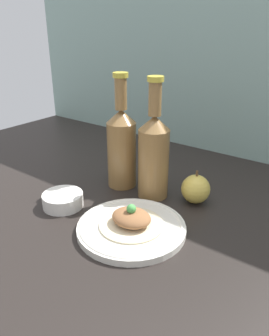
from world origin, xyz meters
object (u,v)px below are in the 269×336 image
at_px(plate, 131,227).
at_px(dipping_bowl, 63,200).
at_px(cider_bottle_left, 122,145).
at_px(apple, 196,189).
at_px(plated_food, 131,219).
at_px(cider_bottle_right, 154,153).

bearing_deg(plate, dipping_bowl, -175.36).
bearing_deg(cider_bottle_left, apple, 9.17).
relative_size(plate, apple, 2.75).
xyz_separation_m(cider_bottle_left, dipping_bowl, (-0.04, -0.18, -0.10)).
bearing_deg(dipping_bowl, cider_bottle_left, 76.97).
bearing_deg(cider_bottle_left, plated_food, -46.21).
relative_size(plate, cider_bottle_left, 0.78).
xyz_separation_m(apple, dipping_bowl, (-0.25, -0.21, -0.02)).
bearing_deg(plate, plated_food, -141.34).
height_order(plated_food, dipping_bowl, plated_food).
bearing_deg(apple, dipping_bowl, -139.44).
relative_size(plated_food, cider_bottle_left, 0.46).
xyz_separation_m(plate, plated_food, (-0.00, -0.00, 0.02)).
distance_m(plate, plated_food, 0.02).
relative_size(cider_bottle_left, dipping_bowl, 3.07).
bearing_deg(cider_bottle_right, dipping_bowl, -128.69).
bearing_deg(cider_bottle_left, dipping_bowl, -103.03).
height_order(plated_food, cider_bottle_right, cider_bottle_right).
bearing_deg(cider_bottle_left, plate, -46.21).
relative_size(plate, dipping_bowl, 2.38).
distance_m(cider_bottle_left, dipping_bowl, 0.21).
xyz_separation_m(plated_food, dipping_bowl, (-0.20, -0.02, -0.01)).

